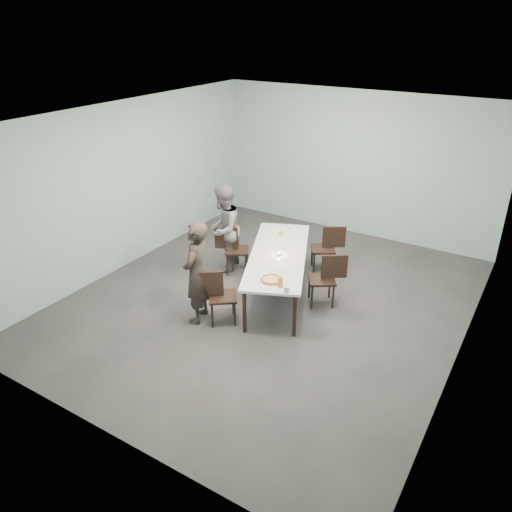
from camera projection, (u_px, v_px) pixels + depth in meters
The scene contains 16 objects.
ground at pixel (269, 300), 8.34m from camera, with size 7.00×7.00×0.00m, color #333335.
room_shell at pixel (271, 184), 7.45m from camera, with size 6.02×7.02×3.01m.
table at pixel (278, 257), 8.25m from camera, with size 1.86×2.74×0.75m.
chair_near_left at pixel (217, 293), 7.56m from camera, with size 0.62×0.59×0.87m.
chair_far_left at pixel (232, 247), 9.07m from camera, with size 0.64×0.57×0.87m.
chair_near_right at pixel (327, 276), 8.06m from camera, with size 0.64×0.58×0.87m.
chair_far_right at pixel (327, 245), 9.12m from camera, with size 0.64×0.58×0.87m.
diner_near at pixel (197, 273), 7.48m from camera, with size 0.59×0.39×1.62m, color black.
diner_far at pixel (224, 229), 9.03m from camera, with size 0.78×0.61×1.61m, color slate.
pizza at pixel (271, 280), 7.38m from camera, with size 0.34×0.34×0.04m.
side_plate at pixel (280, 268), 7.74m from camera, with size 0.18×0.18×0.01m, color white.
beer_glass at pixel (280, 282), 7.20m from camera, with size 0.08×0.08×0.15m, color #C07F2A.
water_tumbler at pixel (287, 289), 7.08m from camera, with size 0.08×0.08×0.09m, color silver.
tealight at pixel (279, 254), 8.17m from camera, with size 0.06×0.06×0.05m.
amber_tumbler at pixel (281, 233), 8.90m from camera, with size 0.07×0.07×0.08m, color #C07F2A.
menu at pixel (278, 231), 9.10m from camera, with size 0.30×0.22×0.01m, color silver.
Camera 1 is at (3.57, -6.23, 4.31)m, focal length 35.00 mm.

